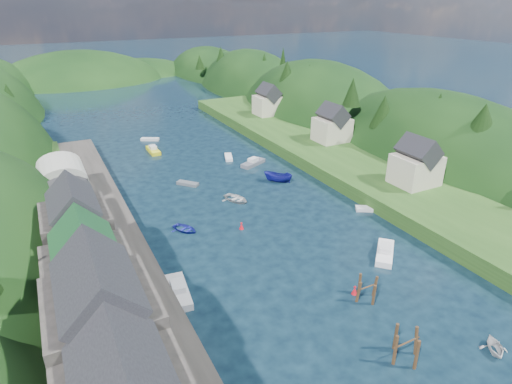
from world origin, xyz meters
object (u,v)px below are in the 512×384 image
piling_cluster_near (406,348)px  piling_cluster_far (366,291)px  channel_buoy_near (355,290)px  channel_buoy_far (241,226)px

piling_cluster_near → piling_cluster_far: piling_cluster_near is taller
piling_cluster_near → piling_cluster_far: 9.02m
piling_cluster_far → channel_buoy_near: 1.50m
piling_cluster_far → channel_buoy_far: size_ratio=2.95×
piling_cluster_near → channel_buoy_near: bearing=77.8°
channel_buoy_far → channel_buoy_near: bearing=-75.8°
channel_buoy_far → piling_cluster_far: bearing=-75.0°
piling_cluster_near → piling_cluster_far: (2.72, 8.60, -0.32)m
channel_buoy_far → piling_cluster_near: bearing=-84.4°
piling_cluster_far → channel_buoy_far: piling_cluster_far is taller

